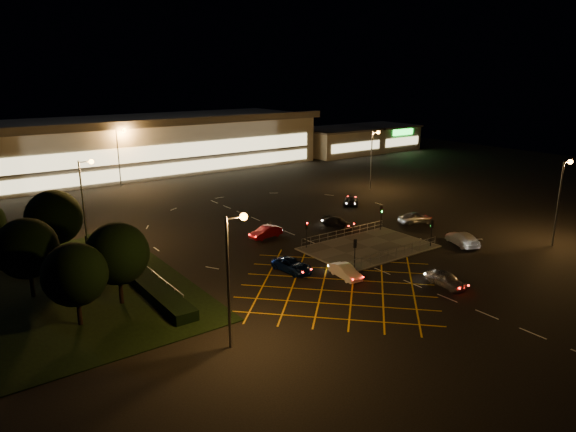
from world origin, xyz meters
TOP-DOWN VIEW (x-y plane):
  - ground at (0.00, 0.00)m, footprint 180.00×180.00m
  - pedestrian_island at (2.00, -2.00)m, footprint 14.00×9.00m
  - grass_verge at (-28.00, 6.00)m, footprint 18.00×30.00m
  - hedge at (-23.00, 6.00)m, footprint 2.00×26.00m
  - supermarket at (0.00, 61.95)m, footprint 72.00×26.50m
  - retail_unit_a at (46.00, 53.97)m, footprint 18.80×14.80m
  - retail_unit_b at (62.00, 53.96)m, footprint 14.80×14.80m
  - streetlight_sw at (-21.56, -12.00)m, footprint 1.78×0.56m
  - streetlight_se at (20.44, -14.00)m, footprint 1.78×0.56m
  - streetlight_nw at (-23.56, 18.00)m, footprint 1.78×0.56m
  - streetlight_ne at (24.44, 20.00)m, footprint 1.78×0.56m
  - streetlight_far_left at (-9.56, 48.00)m, footprint 1.78×0.56m
  - streetlight_far_right at (30.44, 50.00)m, footprint 1.78×0.56m
  - signal_sw at (-4.00, -5.99)m, footprint 0.28×0.30m
  - signal_se at (8.00, -5.99)m, footprint 0.28×0.30m
  - signal_nw at (-4.00, 1.99)m, footprint 0.28×0.30m
  - signal_ne at (8.00, 1.99)m, footprint 0.28×0.30m
  - tree_a at (-30.00, -2.00)m, footprint 5.04×5.04m
  - tree_b at (-32.00, 6.00)m, footprint 5.40×5.40m
  - tree_c at (-28.00, 14.00)m, footprint 5.76×5.76m
  - tree_e at (-26.00, 0.00)m, footprint 5.40×5.40m
  - car_near_silver at (0.10, -14.20)m, footprint 1.96×4.24m
  - car_queue_white at (-6.21, -7.06)m, footprint 1.89×4.16m
  - car_left_blue at (-9.44, -2.69)m, footprint 2.68×4.90m
  - car_far_dkgrey at (4.64, 6.37)m, footprint 2.64×4.49m
  - car_right_silver at (14.13, 1.57)m, footprint 4.98×3.16m
  - car_circ_red at (-5.47, 8.18)m, footprint 4.46×2.00m
  - car_east_grey at (14.33, 14.31)m, footprint 4.55×4.55m
  - car_approach_white at (11.73, -7.60)m, footprint 4.03×5.67m

SIDE VIEW (x-z plane):
  - ground at x=0.00m, z-range 0.00..0.00m
  - grass_verge at x=-28.00m, z-range 0.00..0.08m
  - pedestrian_island at x=2.00m, z-range 0.00..0.12m
  - hedge at x=-23.00m, z-range 0.00..1.00m
  - car_far_dkgrey at x=4.64m, z-range 0.00..1.22m
  - car_east_grey at x=14.33m, z-range 0.00..1.22m
  - car_left_blue at x=-9.44m, z-range 0.00..1.30m
  - car_queue_white at x=-6.21m, z-range 0.00..1.33m
  - car_near_silver at x=0.10m, z-range 0.00..1.41m
  - car_circ_red at x=-5.47m, z-range 0.00..1.42m
  - car_approach_white at x=11.73m, z-range 0.00..1.53m
  - car_right_silver at x=14.13m, z-range 0.00..1.58m
  - signal_sw at x=-4.00m, z-range 0.79..3.94m
  - signal_se at x=8.00m, z-range 0.79..3.94m
  - signal_nw at x=-4.00m, z-range 0.79..3.94m
  - signal_ne at x=8.00m, z-range 0.79..3.94m
  - retail_unit_a at x=46.00m, z-range 0.04..6.39m
  - retail_unit_b at x=62.00m, z-range 0.05..6.40m
  - tree_a at x=-30.00m, z-range 0.90..7.76m
  - tree_b at x=-32.00m, z-range 0.97..8.32m
  - tree_e at x=-26.00m, z-range 0.97..8.32m
  - tree_c at x=-28.00m, z-range 1.03..8.87m
  - supermarket at x=0.00m, z-range 0.06..10.56m
  - streetlight_sw at x=-21.56m, z-range 1.55..11.58m
  - streetlight_se at x=20.44m, z-range 1.55..11.58m
  - streetlight_nw at x=-23.56m, z-range 1.55..11.58m
  - streetlight_ne at x=24.44m, z-range 1.55..11.58m
  - streetlight_far_left at x=-9.56m, z-range 1.55..11.58m
  - streetlight_far_right at x=30.44m, z-range 1.55..11.58m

